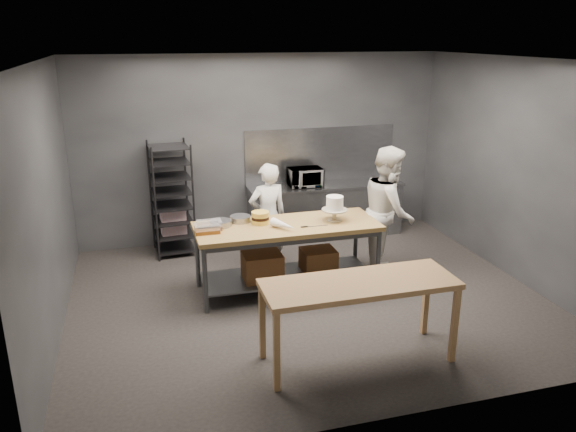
# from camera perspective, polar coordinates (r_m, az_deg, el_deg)

# --- Properties ---
(ground) EXTENTS (6.00, 6.00, 0.00)m
(ground) POSITION_cam_1_polar(r_m,az_deg,el_deg) (7.41, 2.00, -8.28)
(ground) COLOR black
(ground) RESTS_ON ground
(back_wall) EXTENTS (6.00, 0.04, 3.00)m
(back_wall) POSITION_cam_1_polar(r_m,az_deg,el_deg) (9.23, -2.61, 6.88)
(back_wall) COLOR #4C4F54
(back_wall) RESTS_ON ground
(work_table) EXTENTS (2.40, 0.90, 0.92)m
(work_table) POSITION_cam_1_polar(r_m,az_deg,el_deg) (7.42, -0.13, -3.41)
(work_table) COLOR olive
(work_table) RESTS_ON ground
(near_counter) EXTENTS (2.00, 0.70, 0.90)m
(near_counter) POSITION_cam_1_polar(r_m,az_deg,el_deg) (5.80, 7.26, -7.39)
(near_counter) COLOR olive
(near_counter) RESTS_ON ground
(back_counter) EXTENTS (2.60, 0.60, 0.90)m
(back_counter) POSITION_cam_1_polar(r_m,az_deg,el_deg) (9.46, 3.83, 0.59)
(back_counter) COLOR slate
(back_counter) RESTS_ON ground
(splashback_panel) EXTENTS (2.60, 0.02, 0.90)m
(splashback_panel) POSITION_cam_1_polar(r_m,az_deg,el_deg) (9.51, 3.34, 6.29)
(splashback_panel) COLOR slate
(splashback_panel) RESTS_ON back_counter
(speed_rack) EXTENTS (0.64, 0.69, 1.75)m
(speed_rack) POSITION_cam_1_polar(r_m,az_deg,el_deg) (8.78, -11.72, 1.61)
(speed_rack) COLOR black
(speed_rack) RESTS_ON ground
(chef_behind) EXTENTS (0.62, 0.45, 1.56)m
(chef_behind) POSITION_cam_1_polar(r_m,az_deg,el_deg) (8.07, -2.07, -0.04)
(chef_behind) COLOR white
(chef_behind) RESTS_ON ground
(chef_right) EXTENTS (0.97, 1.08, 1.84)m
(chef_right) POSITION_cam_1_polar(r_m,az_deg,el_deg) (7.97, 10.17, 0.47)
(chef_right) COLOR white
(chef_right) RESTS_ON ground
(microwave) EXTENTS (0.54, 0.37, 0.30)m
(microwave) POSITION_cam_1_polar(r_m,az_deg,el_deg) (9.19, 1.75, 3.97)
(microwave) COLOR black
(microwave) RESTS_ON back_counter
(frosted_cake_stand) EXTENTS (0.34, 0.34, 0.33)m
(frosted_cake_stand) POSITION_cam_1_polar(r_m,az_deg,el_deg) (7.42, 4.76, 1.06)
(frosted_cake_stand) COLOR #BCB296
(frosted_cake_stand) RESTS_ON work_table
(layer_cake) EXTENTS (0.23, 0.23, 0.16)m
(layer_cake) POSITION_cam_1_polar(r_m,az_deg,el_deg) (7.32, -2.83, -0.17)
(layer_cake) COLOR gold
(layer_cake) RESTS_ON work_table
(cake_pans) EXTENTS (0.55, 0.39, 0.07)m
(cake_pans) POSITION_cam_1_polar(r_m,az_deg,el_deg) (7.36, -5.87, -0.51)
(cake_pans) COLOR gray
(cake_pans) RESTS_ON work_table
(piping_bag) EXTENTS (0.30, 0.39, 0.12)m
(piping_bag) POSITION_cam_1_polar(r_m,az_deg,el_deg) (7.09, -0.44, -0.93)
(piping_bag) COLOR white
(piping_bag) RESTS_ON work_table
(offset_spatula) EXTENTS (0.36, 0.02, 0.02)m
(offset_spatula) POSITION_cam_1_polar(r_m,az_deg,el_deg) (7.22, 2.32, -1.06)
(offset_spatula) COLOR slate
(offset_spatula) RESTS_ON work_table
(pastry_clamshells) EXTENTS (0.35, 0.32, 0.11)m
(pastry_clamshells) POSITION_cam_1_polar(r_m,az_deg,el_deg) (7.11, -8.11, -1.09)
(pastry_clamshells) COLOR brown
(pastry_clamshells) RESTS_ON work_table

